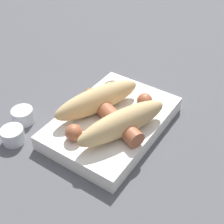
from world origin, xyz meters
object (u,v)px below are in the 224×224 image
(sausage, at_px, (111,116))
(condiment_cup_near, at_px, (23,116))
(condiment_cup_far, at_px, (13,136))
(bread_roll, at_px, (110,110))
(food_tray, at_px, (112,122))

(sausage, distance_m, condiment_cup_near, 0.17)
(condiment_cup_far, bearing_deg, sausage, 129.81)
(condiment_cup_far, bearing_deg, bread_roll, 130.76)
(food_tray, relative_size, condiment_cup_near, 5.96)
(condiment_cup_near, bearing_deg, food_tray, 117.34)
(food_tray, bearing_deg, bread_roll, 18.24)
(condiment_cup_near, distance_m, condiment_cup_far, 0.05)
(sausage, xyz_separation_m, condiment_cup_far, (0.11, -0.13, -0.03))
(sausage, bearing_deg, bread_roll, -103.69)
(food_tray, distance_m, condiment_cup_far, 0.18)
(bread_roll, xyz_separation_m, sausage, (0.00, 0.00, -0.01))
(sausage, distance_m, condiment_cup_far, 0.18)
(bread_roll, bearing_deg, sausage, 76.31)
(bread_roll, height_order, sausage, bread_roll)
(sausage, bearing_deg, food_tray, -150.67)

